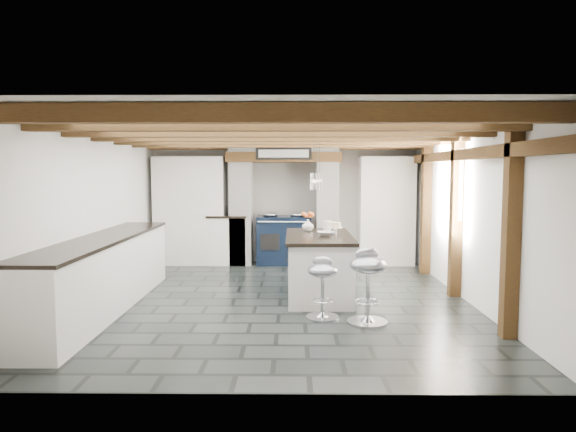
{
  "coord_description": "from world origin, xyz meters",
  "views": [
    {
      "loc": [
        0.18,
        -6.86,
        1.74
      ],
      "look_at": [
        0.1,
        0.4,
        1.1
      ],
      "focal_mm": 32.0,
      "sensor_mm": 36.0,
      "label": 1
    }
  ],
  "objects_px": {
    "range_cooker": "(284,239)",
    "kitchen_island": "(319,265)",
    "bar_stool_near": "(367,277)",
    "bar_stool_far": "(323,280)"
  },
  "relations": [
    {
      "from": "range_cooker",
      "to": "kitchen_island",
      "type": "height_order",
      "value": "kitchen_island"
    },
    {
      "from": "bar_stool_near",
      "to": "bar_stool_far",
      "type": "bearing_deg",
      "value": 138.02
    },
    {
      "from": "range_cooker",
      "to": "bar_stool_far",
      "type": "distance_m",
      "value": 3.63
    },
    {
      "from": "range_cooker",
      "to": "kitchen_island",
      "type": "bearing_deg",
      "value": -77.99
    },
    {
      "from": "range_cooker",
      "to": "kitchen_island",
      "type": "distance_m",
      "value": 2.54
    },
    {
      "from": "kitchen_island",
      "to": "bar_stool_far",
      "type": "height_order",
      "value": "kitchen_island"
    },
    {
      "from": "range_cooker",
      "to": "bar_stool_near",
      "type": "bearing_deg",
      "value": -74.95
    },
    {
      "from": "range_cooker",
      "to": "bar_stool_near",
      "type": "height_order",
      "value": "range_cooker"
    },
    {
      "from": "range_cooker",
      "to": "bar_stool_far",
      "type": "bearing_deg",
      "value": -81.68
    },
    {
      "from": "bar_stool_near",
      "to": "range_cooker",
      "type": "bearing_deg",
      "value": 84.84
    }
  ]
}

